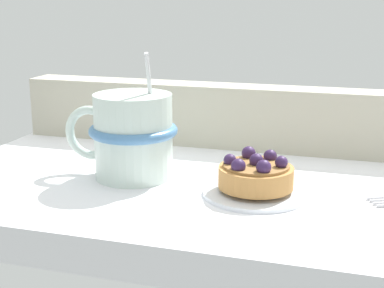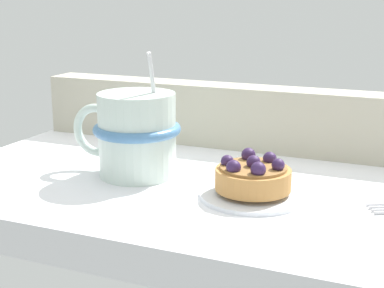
% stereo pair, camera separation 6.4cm
% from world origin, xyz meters
% --- Properties ---
extents(ground_plane, '(0.73, 0.38, 0.04)m').
position_xyz_m(ground_plane, '(0.00, 0.00, -0.02)').
color(ground_plane, white).
extents(window_rail_back, '(0.72, 0.05, 0.09)m').
position_xyz_m(window_rail_back, '(0.00, 0.16, 0.04)').
color(window_rail_back, '#B2AD99').
rests_on(window_rail_back, ground_plane).
extents(dessert_plate, '(0.11, 0.11, 0.01)m').
position_xyz_m(dessert_plate, '(0.02, -0.03, 0.00)').
color(dessert_plate, silver).
rests_on(dessert_plate, ground_plane).
extents(raspberry_tart, '(0.08, 0.08, 0.04)m').
position_xyz_m(raspberry_tart, '(0.02, -0.03, 0.02)').
color(raspberry_tart, '#B77F42').
rests_on(raspberry_tart, dessert_plate).
extents(coffee_mug, '(0.14, 0.10, 0.15)m').
position_xyz_m(coffee_mug, '(-0.13, -0.01, 0.05)').
color(coffee_mug, silver).
rests_on(coffee_mug, ground_plane).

